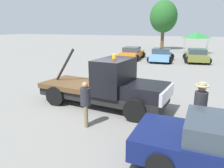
{
  "coord_description": "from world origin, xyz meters",
  "views": [
    {
      "loc": [
        3.89,
        -8.61,
        3.48
      ],
      "look_at": [
        0.5,
        0.0,
        1.05
      ],
      "focal_mm": 35.0,
      "sensor_mm": 36.0,
      "label": 1
    }
  ],
  "objects": [
    {
      "name": "canopy_tent_green",
      "position": [
        3.51,
        23.18,
        2.41
      ],
      "size": [
        2.96,
        2.96,
        2.81
      ],
      "color": "#9E9EA3",
      "rests_on": "ground"
    },
    {
      "name": "ground_plane",
      "position": [
        0.0,
        0.0,
        0.0
      ],
      "size": [
        160.0,
        160.0,
        0.0
      ],
      "primitive_type": "plane",
      "color": "gray"
    },
    {
      "name": "tree_left",
      "position": [
        -1.54,
        26.8,
        4.98
      ],
      "size": [
        4.16,
        4.16,
        7.42
      ],
      "color": "brown",
      "rests_on": "ground"
    },
    {
      "name": "parked_car_skyblue",
      "position": [
        0.36,
        14.31,
        0.65
      ],
      "size": [
        2.66,
        4.51,
        1.34
      ],
      "rotation": [
        0.0,
        0.0,
        1.63
      ],
      "color": "#669ED1",
      "rests_on": "ground"
    },
    {
      "name": "person_near_truck",
      "position": [
        4.11,
        -1.63,
        1.09
      ],
      "size": [
        0.41,
        0.41,
        1.84
      ],
      "rotation": [
        0.0,
        0.0,
        0.87
      ],
      "color": "#847051",
      "rests_on": "ground"
    },
    {
      "name": "parked_car_orange",
      "position": [
        -2.94,
        14.8,
        0.65
      ],
      "size": [
        2.57,
        4.65,
        1.34
      ],
      "rotation": [
        0.0,
        0.0,
        1.61
      ],
      "color": "orange",
      "rests_on": "ground"
    },
    {
      "name": "parked_car_olive",
      "position": [
        3.77,
        15.29,
        0.65
      ],
      "size": [
        2.86,
        4.62,
        1.34
      ],
      "rotation": [
        0.0,
        0.0,
        1.69
      ],
      "color": "olive",
      "rests_on": "ground"
    },
    {
      "name": "tow_truck",
      "position": [
        0.36,
        -0.04,
        0.93
      ],
      "size": [
        6.05,
        2.63,
        2.51
      ],
      "rotation": [
        0.0,
        0.0,
        -0.11
      ],
      "color": "black",
      "rests_on": "ground"
    },
    {
      "name": "person_at_hood",
      "position": [
        0.35,
        -2.18,
        0.95
      ],
      "size": [
        0.37,
        0.37,
        1.64
      ],
      "rotation": [
        0.0,
        0.0,
        0.48
      ],
      "color": "#847051",
      "rests_on": "ground"
    }
  ]
}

